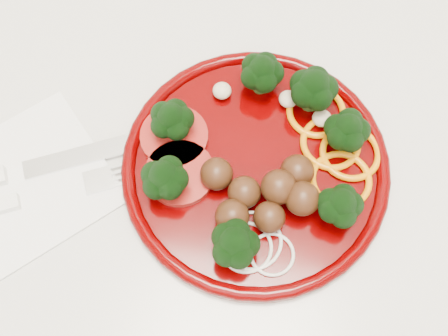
# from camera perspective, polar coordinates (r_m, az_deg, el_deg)

# --- Properties ---
(counter) EXTENTS (2.40, 0.60, 0.90)m
(counter) POSITION_cam_1_polar(r_m,az_deg,el_deg) (1.01, 12.19, -11.38)
(counter) COLOR silver
(counter) RESTS_ON ground
(plate) EXTENTS (0.27, 0.27, 0.06)m
(plate) POSITION_cam_1_polar(r_m,az_deg,el_deg) (0.55, 3.53, 0.47)
(plate) COLOR #440000
(plate) RESTS_ON counter
(napkin) EXTENTS (0.21, 0.21, 0.00)m
(napkin) POSITION_cam_1_polar(r_m,az_deg,el_deg) (0.59, -19.17, -1.32)
(napkin) COLOR white
(napkin) RESTS_ON counter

